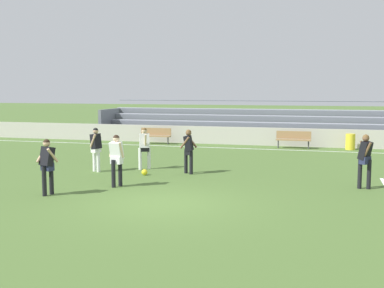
{
  "coord_description": "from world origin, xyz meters",
  "views": [
    {
      "loc": [
        4.28,
        -12.32,
        3.12
      ],
      "look_at": [
        -0.93,
        6.24,
        0.92
      ],
      "focal_mm": 45.45,
      "sensor_mm": 36.0,
      "label": 1
    }
  ],
  "objects_px": {
    "player_dark_dropping_back": "(96,146)",
    "player_white_on_ball": "(117,156)",
    "player_white_challenging": "(144,145)",
    "bench_far_right": "(155,134)",
    "soccer_ball": "(145,172)",
    "bench_far_left": "(293,138)",
    "trash_bin": "(350,142)",
    "player_dark_trailing_run": "(47,162)",
    "bleacher_stand": "(239,124)",
    "player_dark_deep_cover": "(189,148)",
    "player_dark_wide_right": "(365,156)"
  },
  "relations": [
    {
      "from": "player_dark_dropping_back",
      "to": "player_white_challenging",
      "type": "bearing_deg",
      "value": 33.19
    },
    {
      "from": "trash_bin",
      "to": "bleacher_stand",
      "type": "bearing_deg",
      "value": 153.89
    },
    {
      "from": "bench_far_right",
      "to": "soccer_ball",
      "type": "height_order",
      "value": "bench_far_right"
    },
    {
      "from": "player_white_challenging",
      "to": "player_dark_trailing_run",
      "type": "relative_size",
      "value": 0.98
    },
    {
      "from": "trash_bin",
      "to": "player_dark_wide_right",
      "type": "xyz_separation_m",
      "value": [
        0.01,
        -10.18,
        0.62
      ]
    },
    {
      "from": "bleacher_stand",
      "to": "bench_far_left",
      "type": "xyz_separation_m",
      "value": [
        3.48,
        -3.29,
        -0.45
      ]
    },
    {
      "from": "bleacher_stand",
      "to": "trash_bin",
      "type": "distance_m",
      "value": 7.09
    },
    {
      "from": "bench_far_right",
      "to": "player_dark_trailing_run",
      "type": "xyz_separation_m",
      "value": [
        1.55,
        -13.49,
        0.44
      ]
    },
    {
      "from": "trash_bin",
      "to": "player_white_on_ball",
      "type": "xyz_separation_m",
      "value": [
        -7.58,
        -11.97,
        0.58
      ]
    },
    {
      "from": "player_dark_wide_right",
      "to": "player_white_on_ball",
      "type": "relative_size",
      "value": 1.03
    },
    {
      "from": "player_dark_deep_cover",
      "to": "player_white_on_ball",
      "type": "relative_size",
      "value": 0.98
    },
    {
      "from": "trash_bin",
      "to": "player_white_challenging",
      "type": "xyz_separation_m",
      "value": [
        -7.96,
        -8.56,
        0.55
      ]
    },
    {
      "from": "player_dark_trailing_run",
      "to": "soccer_ball",
      "type": "distance_m",
      "value": 4.26
    },
    {
      "from": "bench_far_left",
      "to": "trash_bin",
      "type": "bearing_deg",
      "value": 3.66
    },
    {
      "from": "player_dark_trailing_run",
      "to": "bleacher_stand",
      "type": "bearing_deg",
      "value": 80.95
    },
    {
      "from": "player_white_challenging",
      "to": "player_white_on_ball",
      "type": "relative_size",
      "value": 0.97
    },
    {
      "from": "bench_far_left",
      "to": "player_dark_trailing_run",
      "type": "bearing_deg",
      "value": -114.53
    },
    {
      "from": "player_dark_dropping_back",
      "to": "soccer_ball",
      "type": "bearing_deg",
      "value": -6.07
    },
    {
      "from": "bleacher_stand",
      "to": "player_white_on_ball",
      "type": "xyz_separation_m",
      "value": [
        -1.24,
        -15.08,
        -0.0
      ]
    },
    {
      "from": "bleacher_stand",
      "to": "player_white_on_ball",
      "type": "relative_size",
      "value": 10.33
    },
    {
      "from": "player_white_on_ball",
      "to": "player_white_challenging",
      "type": "bearing_deg",
      "value": 96.37
    },
    {
      "from": "player_dark_trailing_run",
      "to": "soccer_ball",
      "type": "height_order",
      "value": "player_dark_trailing_run"
    },
    {
      "from": "player_dark_dropping_back",
      "to": "player_white_on_ball",
      "type": "bearing_deg",
      "value": -51.13
    },
    {
      "from": "player_dark_wide_right",
      "to": "player_dark_dropping_back",
      "type": "relative_size",
      "value": 1.03
    },
    {
      "from": "player_white_on_ball",
      "to": "player_dark_trailing_run",
      "type": "bearing_deg",
      "value": -130.16
    },
    {
      "from": "bench_far_left",
      "to": "player_white_challenging",
      "type": "bearing_deg",
      "value": -121.36
    },
    {
      "from": "soccer_ball",
      "to": "player_dark_dropping_back",
      "type": "bearing_deg",
      "value": 173.93
    },
    {
      "from": "bench_far_left",
      "to": "trash_bin",
      "type": "xyz_separation_m",
      "value": [
        2.86,
        0.18,
        -0.14
      ]
    },
    {
      "from": "player_dark_deep_cover",
      "to": "player_dark_trailing_run",
      "type": "bearing_deg",
      "value": -122.79
    },
    {
      "from": "player_dark_dropping_back",
      "to": "player_dark_deep_cover",
      "type": "bearing_deg",
      "value": 8.54
    },
    {
      "from": "bleacher_stand",
      "to": "player_white_challenging",
      "type": "relative_size",
      "value": 10.6
    },
    {
      "from": "player_dark_deep_cover",
      "to": "player_dark_wide_right",
      "type": "xyz_separation_m",
      "value": [
        6.05,
        -1.13,
        0.05
      ]
    },
    {
      "from": "player_dark_trailing_run",
      "to": "player_dark_dropping_back",
      "type": "xyz_separation_m",
      "value": [
        -0.5,
        4.09,
        0.0
      ]
    },
    {
      "from": "soccer_ball",
      "to": "trash_bin",
      "type": "bearing_deg",
      "value": 52.58
    },
    {
      "from": "trash_bin",
      "to": "player_dark_deep_cover",
      "type": "bearing_deg",
      "value": -123.71
    },
    {
      "from": "player_dark_deep_cover",
      "to": "soccer_ball",
      "type": "distance_m",
      "value": 1.84
    },
    {
      "from": "player_white_challenging",
      "to": "player_white_on_ball",
      "type": "bearing_deg",
      "value": -83.63
    },
    {
      "from": "bench_far_right",
      "to": "player_dark_trailing_run",
      "type": "relative_size",
      "value": 1.08
    },
    {
      "from": "bleacher_stand",
      "to": "soccer_ball",
      "type": "height_order",
      "value": "bleacher_stand"
    },
    {
      "from": "player_dark_deep_cover",
      "to": "player_dark_wide_right",
      "type": "distance_m",
      "value": 6.16
    },
    {
      "from": "player_dark_dropping_back",
      "to": "player_dark_wide_right",
      "type": "bearing_deg",
      "value": -3.63
    },
    {
      "from": "bleacher_stand",
      "to": "player_dark_trailing_run",
      "type": "bearing_deg",
      "value": -99.05
    },
    {
      "from": "bleacher_stand",
      "to": "player_dark_deep_cover",
      "type": "xyz_separation_m",
      "value": [
        0.3,
        -12.16,
        -0.02
      ]
    },
    {
      "from": "bench_far_left",
      "to": "bleacher_stand",
      "type": "bearing_deg",
      "value": 136.63
    },
    {
      "from": "player_dark_wide_right",
      "to": "player_dark_dropping_back",
      "type": "xyz_separation_m",
      "value": [
        -9.53,
        0.6,
        -0.03
      ]
    },
    {
      "from": "player_dark_wide_right",
      "to": "soccer_ball",
      "type": "height_order",
      "value": "player_dark_wide_right"
    },
    {
      "from": "player_dark_deep_cover",
      "to": "bench_far_left",
      "type": "bearing_deg",
      "value": 70.27
    },
    {
      "from": "player_dark_deep_cover",
      "to": "player_dark_dropping_back",
      "type": "xyz_separation_m",
      "value": [
        -3.48,
        -0.52,
        0.02
      ]
    },
    {
      "from": "bleacher_stand",
      "to": "trash_bin",
      "type": "bearing_deg",
      "value": -26.11
    },
    {
      "from": "trash_bin",
      "to": "player_dark_trailing_run",
      "type": "bearing_deg",
      "value": -123.4
    }
  ]
}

